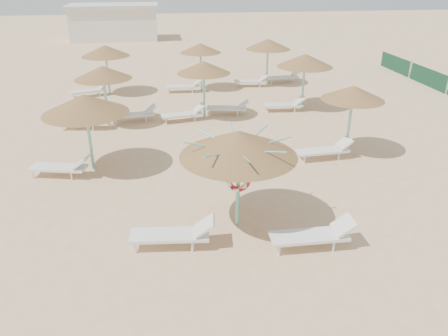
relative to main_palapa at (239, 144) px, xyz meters
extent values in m
plane|color=#DBB186|center=(-0.10, -0.35, -2.41)|extent=(120.00, 120.00, 0.00)
cylinder|color=#74C9B9|center=(0.00, 0.00, -1.25)|extent=(0.11, 0.11, 2.32)
cone|color=brown|center=(0.00, 0.00, 0.02)|extent=(3.09, 3.09, 0.70)
cylinder|color=#74C9B9|center=(0.00, 0.00, -0.24)|extent=(0.20, 0.20, 0.12)
cylinder|color=#74C9B9|center=(0.71, 0.00, -0.03)|extent=(1.40, 0.04, 0.35)
cylinder|color=#74C9B9|center=(0.50, 0.50, -0.03)|extent=(1.02, 1.02, 0.35)
cylinder|color=#74C9B9|center=(0.00, 0.71, -0.03)|extent=(0.04, 1.40, 0.35)
cylinder|color=#74C9B9|center=(-0.50, 0.50, -0.03)|extent=(1.02, 1.02, 0.35)
cylinder|color=#74C9B9|center=(-0.71, 0.00, -0.03)|extent=(1.40, 0.04, 0.35)
cylinder|color=#74C9B9|center=(-0.50, -0.50, -0.03)|extent=(1.02, 1.02, 0.35)
cylinder|color=#74C9B9|center=(0.00, -0.71, -0.03)|extent=(0.04, 1.40, 0.35)
cylinder|color=#74C9B9|center=(0.50, -0.50, -0.03)|extent=(1.02, 1.02, 0.35)
torus|color=red|center=(0.00, -0.10, -1.01)|extent=(0.66, 0.15, 0.66)
cylinder|color=silver|center=(-2.76, -0.99, -2.26)|extent=(0.06, 0.06, 0.30)
cylinder|color=silver|center=(-2.71, -0.47, -2.26)|extent=(0.06, 0.06, 0.30)
cylinder|color=silver|center=(-1.34, -1.13, -2.26)|extent=(0.06, 0.06, 0.30)
cylinder|color=silver|center=(-1.29, -0.60, -2.26)|extent=(0.06, 0.06, 0.30)
cube|color=silver|center=(-1.89, -0.81, -2.07)|extent=(2.06, 0.84, 0.08)
cube|color=silver|center=(-1.00, -0.90, -1.81)|extent=(0.57, 0.68, 0.38)
cylinder|color=silver|center=(0.78, -1.61, -2.26)|extent=(0.06, 0.06, 0.29)
cylinder|color=silver|center=(0.78, -1.09, -2.26)|extent=(0.06, 0.06, 0.29)
cylinder|color=silver|center=(2.18, -1.62, -2.26)|extent=(0.06, 0.06, 0.29)
cylinder|color=silver|center=(2.19, -1.10, -2.26)|extent=(0.06, 0.06, 0.29)
cube|color=silver|center=(1.61, -1.35, -2.07)|extent=(1.98, 0.66, 0.08)
cube|color=silver|center=(2.50, -1.36, -1.82)|extent=(0.51, 0.63, 0.38)
cylinder|color=#74C9B9|center=(-4.44, 4.27, -1.26)|extent=(0.11, 0.11, 2.30)
cone|color=brown|center=(-4.44, 4.27, -0.01)|extent=(2.87, 2.87, 0.65)
cylinder|color=#74C9B9|center=(-4.44, 4.27, -0.26)|extent=(0.20, 0.20, 0.12)
cylinder|color=silver|center=(-6.38, 3.81, -2.27)|extent=(0.06, 0.06, 0.28)
cylinder|color=silver|center=(-6.26, 4.30, -2.27)|extent=(0.06, 0.06, 0.28)
cylinder|color=silver|center=(-5.06, 3.50, -2.27)|extent=(0.06, 0.06, 0.28)
cylinder|color=silver|center=(-4.95, 3.99, -2.27)|extent=(0.06, 0.06, 0.28)
cube|color=silver|center=(-5.54, 3.87, -2.09)|extent=(1.99, 1.04, 0.08)
cube|color=silver|center=(-4.71, 3.68, -1.85)|extent=(0.61, 0.69, 0.36)
cylinder|color=#74C9B9|center=(-4.38, 9.08, -1.26)|extent=(0.11, 0.11, 2.30)
cone|color=brown|center=(-4.38, 9.08, -0.02)|extent=(2.47, 2.47, 0.56)
cylinder|color=#74C9B9|center=(-4.38, 9.08, -0.26)|extent=(0.20, 0.20, 0.12)
cylinder|color=silver|center=(-6.31, 8.55, -2.27)|extent=(0.06, 0.06, 0.28)
cylinder|color=silver|center=(-6.23, 9.05, -2.27)|extent=(0.06, 0.06, 0.28)
cylinder|color=silver|center=(-4.97, 8.35, -2.27)|extent=(0.06, 0.06, 0.28)
cylinder|color=silver|center=(-4.90, 8.84, -2.27)|extent=(0.06, 0.06, 0.28)
cube|color=silver|center=(-5.48, 8.68, -2.09)|extent=(1.97, 0.90, 0.08)
cube|color=silver|center=(-4.64, 8.55, -1.85)|extent=(0.57, 0.67, 0.36)
cylinder|color=silver|center=(-4.03, 9.01, -2.27)|extent=(0.06, 0.06, 0.28)
cylinder|color=silver|center=(-4.11, 9.50, -2.27)|extent=(0.06, 0.06, 0.28)
cylinder|color=silver|center=(-2.70, 9.22, -2.27)|extent=(0.06, 0.06, 0.28)
cylinder|color=silver|center=(-2.77, 9.71, -2.27)|extent=(0.06, 0.06, 0.28)
cube|color=silver|center=(-3.28, 9.38, -2.09)|extent=(1.97, 0.90, 0.08)
cube|color=silver|center=(-2.44, 9.51, -1.85)|extent=(0.57, 0.67, 0.36)
cylinder|color=#74C9B9|center=(-4.82, 14.46, -1.26)|extent=(0.11, 0.11, 2.30)
cone|color=brown|center=(-4.82, 14.46, -0.02)|extent=(2.59, 2.59, 0.58)
cylinder|color=#74C9B9|center=(-4.82, 14.46, -0.26)|extent=(0.20, 0.20, 0.12)
cylinder|color=silver|center=(-6.61, 13.59, -2.27)|extent=(0.06, 0.06, 0.28)
cylinder|color=silver|center=(-6.76, 14.06, -2.27)|extent=(0.06, 0.06, 0.28)
cylinder|color=silver|center=(-5.32, 13.99, -2.27)|extent=(0.06, 0.06, 0.28)
cylinder|color=silver|center=(-5.47, 14.47, -2.27)|extent=(0.06, 0.06, 0.28)
cube|color=silver|center=(-5.92, 14.06, -2.09)|extent=(2.00, 1.16, 0.08)
cube|color=silver|center=(-5.11, 14.32, -1.85)|extent=(0.64, 0.72, 0.36)
cylinder|color=#74C9B9|center=(0.04, 9.53, -1.26)|extent=(0.11, 0.11, 2.30)
cone|color=brown|center=(0.04, 9.53, -0.02)|extent=(2.45, 2.45, 0.55)
cylinder|color=#74C9B9|center=(0.04, 9.53, -0.26)|extent=(0.20, 0.20, 0.12)
cylinder|color=silver|center=(-1.80, 8.73, -2.27)|extent=(0.06, 0.06, 0.28)
cylinder|color=silver|center=(-1.89, 9.22, -2.27)|extent=(0.06, 0.06, 0.28)
cylinder|color=silver|center=(-0.47, 8.99, -2.27)|extent=(0.06, 0.06, 0.28)
cylinder|color=silver|center=(-0.57, 9.48, -2.27)|extent=(0.06, 0.06, 0.28)
cube|color=silver|center=(-1.06, 9.13, -2.09)|extent=(1.98, 0.98, 0.08)
cube|color=silver|center=(-0.23, 9.29, -1.85)|extent=(0.59, 0.68, 0.36)
cylinder|color=silver|center=(0.31, 9.73, -2.27)|extent=(0.06, 0.06, 0.28)
cylinder|color=silver|center=(0.40, 10.23, -2.27)|extent=(0.06, 0.06, 0.28)
cylinder|color=silver|center=(1.63, 9.47, -2.27)|extent=(0.06, 0.06, 0.28)
cylinder|color=silver|center=(1.73, 9.96, -2.27)|extent=(0.06, 0.06, 0.28)
cube|color=silver|center=(1.14, 9.83, -2.09)|extent=(1.98, 0.98, 0.08)
cube|color=silver|center=(1.97, 9.66, -1.85)|extent=(0.59, 0.68, 0.36)
cylinder|color=#74C9B9|center=(0.37, 14.64, -1.26)|extent=(0.11, 0.11, 2.30)
cone|color=brown|center=(0.37, 14.64, -0.03)|extent=(2.31, 2.31, 0.52)
cylinder|color=#74C9B9|center=(0.37, 14.64, -0.26)|extent=(0.20, 0.20, 0.12)
cylinder|color=silver|center=(-1.54, 14.03, -2.27)|extent=(0.06, 0.06, 0.28)
cylinder|color=silver|center=(-1.52, 14.53, -2.27)|extent=(0.06, 0.06, 0.28)
cylinder|color=silver|center=(-0.19, 13.97, -2.27)|extent=(0.06, 0.06, 0.28)
cylinder|color=silver|center=(-0.17, 14.47, -2.27)|extent=(0.06, 0.06, 0.28)
cube|color=silver|center=(-0.73, 14.24, -2.09)|extent=(1.93, 0.71, 0.08)
cube|color=silver|center=(0.12, 14.20, -1.85)|extent=(0.51, 0.62, 0.36)
cylinder|color=#74C9B9|center=(4.99, 4.42, -1.26)|extent=(0.11, 0.11, 2.30)
cone|color=brown|center=(4.99, 4.42, -0.03)|extent=(2.30, 2.30, 0.52)
cylinder|color=#74C9B9|center=(4.99, 4.42, -0.26)|extent=(0.20, 0.20, 0.12)
cylinder|color=silver|center=(3.11, 3.71, -2.27)|extent=(0.06, 0.06, 0.28)
cylinder|color=silver|center=(3.07, 4.21, -2.27)|extent=(0.06, 0.06, 0.28)
cylinder|color=silver|center=(4.46, 3.82, -2.27)|extent=(0.06, 0.06, 0.28)
cylinder|color=silver|center=(4.42, 4.32, -2.27)|extent=(0.06, 0.06, 0.28)
cube|color=silver|center=(3.89, 4.02, -2.09)|extent=(1.94, 0.76, 0.08)
cube|color=silver|center=(4.74, 4.09, -1.85)|extent=(0.53, 0.64, 0.36)
cylinder|color=#74C9B9|center=(5.08, 10.37, -1.26)|extent=(0.11, 0.11, 2.30)
cone|color=brown|center=(5.08, 10.37, -0.01)|extent=(2.73, 2.73, 0.61)
cylinder|color=#74C9B9|center=(5.08, 10.37, -0.26)|extent=(0.20, 0.20, 0.12)
cylinder|color=silver|center=(3.16, 9.77, -2.27)|extent=(0.06, 0.06, 0.28)
cylinder|color=silver|center=(3.20, 10.27, -2.27)|extent=(0.06, 0.06, 0.28)
cylinder|color=silver|center=(4.51, 9.68, -2.27)|extent=(0.06, 0.06, 0.28)
cylinder|color=silver|center=(4.54, 10.18, -2.27)|extent=(0.06, 0.06, 0.28)
cube|color=silver|center=(3.98, 9.97, -2.09)|extent=(1.94, 0.75, 0.08)
cube|color=silver|center=(4.83, 9.91, -1.85)|extent=(0.52, 0.63, 0.36)
cylinder|color=#74C9B9|center=(4.42, 15.37, -1.26)|extent=(0.11, 0.11, 2.30)
cone|color=brown|center=(4.42, 15.37, -0.02)|extent=(2.63, 2.63, 0.59)
cylinder|color=#74C9B9|center=(4.42, 15.37, -0.26)|extent=(0.20, 0.20, 0.12)
cylinder|color=silver|center=(2.50, 14.80, -2.27)|extent=(0.06, 0.06, 0.28)
cylinder|color=silver|center=(2.55, 15.30, -2.27)|extent=(0.06, 0.06, 0.28)
cylinder|color=silver|center=(3.84, 14.67, -2.27)|extent=(0.06, 0.06, 0.28)
cylinder|color=silver|center=(3.89, 15.17, -2.27)|extent=(0.06, 0.06, 0.28)
cube|color=silver|center=(3.32, 14.97, -2.09)|extent=(1.95, 0.80, 0.08)
cube|color=silver|center=(4.17, 14.89, -1.85)|extent=(0.54, 0.64, 0.36)
cylinder|color=silver|center=(4.75, 15.35, -2.27)|extent=(0.06, 0.06, 0.28)
cylinder|color=silver|center=(4.70, 15.84, -2.27)|extent=(0.06, 0.06, 0.28)
cylinder|color=silver|center=(6.09, 15.48, -2.27)|extent=(0.06, 0.06, 0.28)
cylinder|color=silver|center=(6.04, 15.97, -2.27)|extent=(0.06, 0.06, 0.28)
cube|color=silver|center=(5.52, 15.67, -2.09)|extent=(1.95, 0.80, 0.08)
cube|color=silver|center=(6.37, 15.75, -1.85)|extent=(0.54, 0.64, 0.36)
cube|color=silver|center=(-6.10, 34.65, -0.91)|extent=(8.00, 4.00, 3.00)
cube|color=beige|center=(-6.10, 34.65, 0.72)|extent=(8.40, 4.40, 0.25)
cube|color=#1A4F38|center=(13.90, 13.65, -1.91)|extent=(0.08, 3.80, 1.00)
cylinder|color=#74C9B9|center=(13.90, 11.75, -1.86)|extent=(0.08, 0.08, 1.10)
cube|color=#1A4F38|center=(13.90, 17.65, -1.91)|extent=(0.08, 3.80, 1.00)
cylinder|color=#74C9B9|center=(13.90, 15.75, -1.86)|extent=(0.08, 0.08, 1.10)
camera|label=1|loc=(-1.83, -10.26, 4.16)|focal=35.00mm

